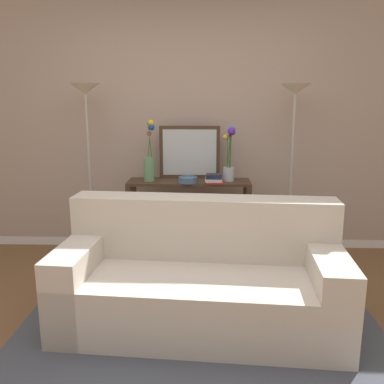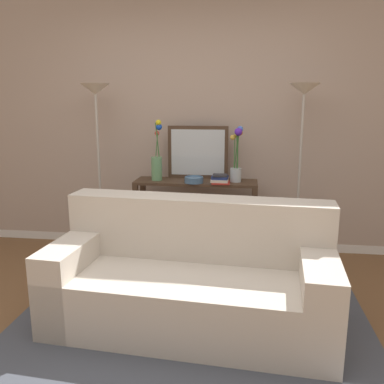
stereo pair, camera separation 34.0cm
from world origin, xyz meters
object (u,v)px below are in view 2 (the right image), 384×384
object	(u,v)px
couch	(192,282)
floor_lamp_right	(302,125)
floor_lamp_left	(97,123)
wall_mirror	(198,152)
fruit_bowl	(194,180)
vase_tall_flowers	(157,162)
vase_short_flowers	(237,159)
console_table	(196,205)
book_stack	(220,179)
book_row_under_console	(163,250)

from	to	relation	value
couch	floor_lamp_right	size ratio (longest dim) A/B	1.16
floor_lamp_left	wall_mirror	xyz separation A→B (m)	(0.97, 0.20, -0.30)
floor_lamp_right	fruit_bowl	xyz separation A→B (m)	(-1.00, -0.04, -0.53)
vase_tall_flowers	fruit_bowl	world-z (taller)	vase_tall_flowers
vase_short_flowers	vase_tall_flowers	bearing A→B (deg)	-178.74
wall_mirror	console_table	bearing A→B (deg)	-90.69
fruit_bowl	book_stack	bearing A→B (deg)	-0.83
vase_short_flowers	book_row_under_console	size ratio (longest dim) A/B	1.75
console_table	floor_lamp_left	world-z (taller)	floor_lamp_left
console_table	floor_lamp_right	size ratio (longest dim) A/B	0.70
wall_mirror	book_stack	world-z (taller)	wall_mirror
couch	wall_mirror	xyz separation A→B (m)	(-0.13, 1.43, 0.74)
console_table	book_row_under_console	bearing A→B (deg)	-180.00
vase_short_flowers	floor_lamp_left	bearing A→B (deg)	-177.31
couch	wall_mirror	size ratio (longest dim) A/B	3.29
console_table	wall_mirror	distance (m)	0.54
book_row_under_console	vase_short_flowers	bearing A→B (deg)	-0.07
vase_tall_flowers	book_stack	xyz separation A→B (m)	(0.63, -0.09, -0.14)
floor_lamp_left	vase_short_flowers	bearing A→B (deg)	2.69
console_table	vase_short_flowers	distance (m)	0.62
book_stack	fruit_bowl	bearing A→B (deg)	179.17
floor_lamp_right	book_row_under_console	world-z (taller)	floor_lamp_right
wall_mirror	book_row_under_console	distance (m)	1.07
couch	book_stack	size ratio (longest dim) A/B	11.10
console_table	book_row_under_console	size ratio (longest dim) A/B	3.92
couch	floor_lamp_left	xyz separation A→B (m)	(-1.10, 1.22, 1.05)
wall_mirror	vase_short_flowers	size ratio (longest dim) A/B	1.13
floor_lamp_right	wall_mirror	world-z (taller)	floor_lamp_right
vase_tall_flowers	couch	bearing A→B (deg)	-67.81
wall_mirror	book_stack	bearing A→B (deg)	-45.19
console_table	floor_lamp_left	distance (m)	1.27
console_table	book_stack	bearing A→B (deg)	-23.27
wall_mirror	vase_tall_flowers	bearing A→B (deg)	-157.90
floor_lamp_right	fruit_bowl	distance (m)	1.13
fruit_bowl	floor_lamp_right	bearing A→B (deg)	2.12
book_row_under_console	couch	bearing A→B (deg)	-69.94
console_table	fruit_bowl	xyz separation A→B (m)	(-0.01, -0.10, 0.28)
couch	book_row_under_console	bearing A→B (deg)	110.06
wall_mirror	book_stack	size ratio (longest dim) A/B	3.37
console_table	wall_mirror	xyz separation A→B (m)	(0.00, 0.14, 0.52)
console_table	book_row_under_console	distance (m)	0.59
couch	console_table	bearing A→B (deg)	95.81
console_table	couch	bearing A→B (deg)	-84.19
floor_lamp_left	floor_lamp_right	xyz separation A→B (m)	(1.96, 0.00, -0.00)
floor_lamp_left	book_row_under_console	world-z (taller)	floor_lamp_left
console_table	floor_lamp_right	xyz separation A→B (m)	(0.99, -0.06, 0.81)
book_row_under_console	floor_lamp_left	bearing A→B (deg)	-174.12
floor_lamp_right	wall_mirror	size ratio (longest dim) A/B	2.83
couch	vase_tall_flowers	xyz separation A→B (m)	(-0.52, 1.27, 0.66)
book_stack	floor_lamp_right	bearing A→B (deg)	3.12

